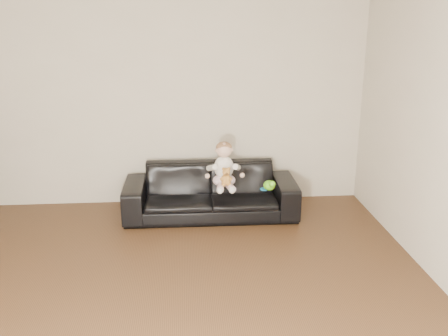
{
  "coord_description": "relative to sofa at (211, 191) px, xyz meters",
  "views": [
    {
      "loc": [
        0.29,
        -3.29,
        2.32
      ],
      "look_at": [
        0.72,
        2.15,
        0.61
      ],
      "focal_mm": 40.0,
      "sensor_mm": 36.0,
      "label": 1
    }
  ],
  "objects": [
    {
      "name": "teddy_bear",
      "position": [
        0.16,
        -0.27,
        0.26
      ],
      "size": [
        0.12,
        0.13,
        0.21
      ],
      "rotation": [
        0.0,
        0.0,
        0.12
      ],
      "color": "#BE8136",
      "rests_on": "sofa"
    },
    {
      "name": "baby",
      "position": [
        0.15,
        -0.11,
        0.33
      ],
      "size": [
        0.36,
        0.44,
        0.53
      ],
      "rotation": [
        0.0,
        0.0,
        0.05
      ],
      "color": "#F9D2DB",
      "rests_on": "sofa"
    },
    {
      "name": "sofa",
      "position": [
        0.0,
        0.0,
        0.0
      ],
      "size": [
        2.02,
        0.81,
        0.59
      ],
      "primitive_type": "imported",
      "rotation": [
        0.0,
        0.0,
        -0.01
      ],
      "color": "black",
      "rests_on": "floor"
    },
    {
      "name": "floor",
      "position": [
        -0.57,
        -2.25,
        -0.29
      ],
      "size": [
        5.5,
        5.5,
        0.0
      ],
      "primitive_type": "plane",
      "color": "#492F1A",
      "rests_on": "ground"
    },
    {
      "name": "toy_rattle",
      "position": [
        0.69,
        -0.26,
        0.13
      ],
      "size": [
        0.08,
        0.08,
        0.07
      ],
      "primitive_type": "sphere",
      "rotation": [
        0.0,
        0.0,
        0.22
      ],
      "color": "red",
      "rests_on": "sofa"
    },
    {
      "name": "wall_back",
      "position": [
        -0.57,
        0.5,
        1.01
      ],
      "size": [
        5.0,
        0.0,
        5.0
      ],
      "primitive_type": "plane",
      "rotation": [
        1.57,
        0.0,
        0.0
      ],
      "color": "beige",
      "rests_on": "ground"
    },
    {
      "name": "toy_blue_disc",
      "position": [
        0.6,
        -0.25,
        0.1
      ],
      "size": [
        0.09,
        0.09,
        0.01
      ],
      "primitive_type": "cylinder",
      "rotation": [
        0.0,
        0.0,
        0.07
      ],
      "color": "#177ABB",
      "rests_on": "sofa"
    },
    {
      "name": "toy_green",
      "position": [
        0.65,
        -0.27,
        0.15
      ],
      "size": [
        0.14,
        0.17,
        0.11
      ],
      "primitive_type": "ellipsoid",
      "rotation": [
        0.0,
        0.0,
        -0.05
      ],
      "color": "#62D819",
      "rests_on": "sofa"
    }
  ]
}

